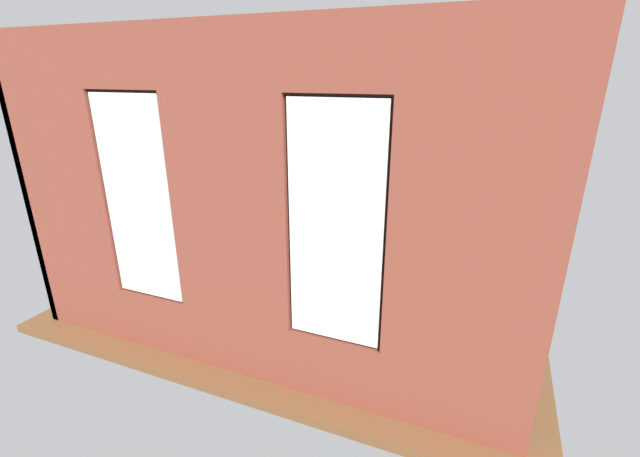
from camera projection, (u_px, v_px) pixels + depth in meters
name	position (u px, v px, depth m)	size (l,w,h in m)	color
ground_plane	(327.00, 277.00, 7.13)	(6.47, 6.02, 0.10)	brown
brick_wall_with_windows	(230.00, 221.00, 4.22)	(5.87, 0.30, 3.59)	brown
white_wall_right	(167.00, 156.00, 7.36)	(0.10, 5.02, 3.59)	silver
couch_by_window	(265.00, 314.00, 5.30)	(1.81, 0.87, 0.80)	black
couch_left	(465.00, 304.00, 5.53)	(0.93, 1.89, 0.80)	black
coffee_table	(329.00, 260.00, 6.70)	(1.53, 0.77, 0.44)	olive
cup_ceramic	(334.00, 258.00, 6.52)	(0.09, 0.09, 0.10)	#B23D38
remote_silver	(320.00, 252.00, 6.83)	(0.05, 0.17, 0.02)	#B2B2B7
remote_black	(358.00, 257.00, 6.65)	(0.05, 0.17, 0.02)	black
remote_gray	(329.00, 256.00, 6.68)	(0.05, 0.17, 0.02)	#59595B
media_console	(207.00, 234.00, 8.20)	(1.11, 0.42, 0.47)	black
tv_flatscreen	(204.00, 203.00, 7.98)	(1.08, 0.20, 0.77)	black
papasan_chair	(324.00, 210.00, 8.94)	(1.09, 1.09, 0.69)	olive
potted_plant_by_left_couch	(446.00, 261.00, 6.89)	(0.23, 0.23, 0.46)	#47423D
potted_plant_between_couches	(373.00, 310.00, 4.73)	(0.90, 0.84, 1.26)	brown
potted_plant_near_tv	(194.00, 234.00, 6.97)	(1.03, 0.99, 1.16)	gray
potted_plant_beside_window_right	(135.00, 253.00, 5.70)	(0.88, 0.88, 1.35)	gray
potted_plant_corner_near_left	(489.00, 215.00, 7.76)	(1.03, 1.05, 1.27)	beige
potted_plant_corner_far_left	(475.00, 334.00, 4.20)	(0.78, 0.78, 1.10)	gray
potted_plant_mid_room_small	(399.00, 246.00, 7.36)	(0.28, 0.28, 0.55)	brown
potted_plant_foreground_right	(264.00, 196.00, 9.44)	(0.84, 0.77, 1.15)	#47423D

